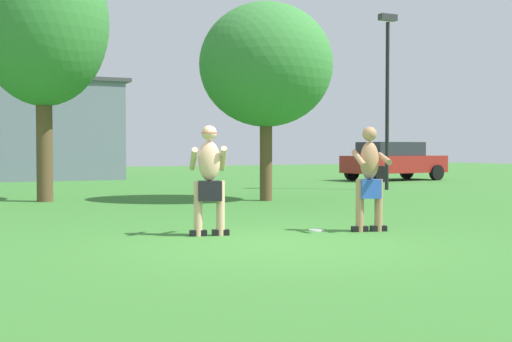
{
  "coord_description": "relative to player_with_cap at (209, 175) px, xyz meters",
  "views": [
    {
      "loc": [
        -4.36,
        -8.4,
        1.33
      ],
      "look_at": [
        0.78,
        2.25,
        0.94
      ],
      "focal_mm": 48.29,
      "sensor_mm": 36.0,
      "label": 1
    }
  ],
  "objects": [
    {
      "name": "player_with_cap",
      "position": [
        0.0,
        0.0,
        0.0
      ],
      "size": [
        0.69,
        0.65,
        1.69
      ],
      "color": "black",
      "rests_on": "ground_plane"
    },
    {
      "name": "tree_behind_players",
      "position": [
        -1.2,
        8.01,
        3.49
      ],
      "size": [
        3.21,
        3.21,
        6.52
      ],
      "color": "brown",
      "rests_on": "ground_plane"
    },
    {
      "name": "tree_right_field",
      "position": [
        3.91,
        5.89,
        2.5
      ],
      "size": [
        3.38,
        3.38,
        5.01
      ],
      "color": "brown",
      "rests_on": "ground_plane"
    },
    {
      "name": "lamp_post",
      "position": [
        9.43,
        8.27,
        2.51
      ],
      "size": [
        0.6,
        0.24,
        5.58
      ],
      "color": "black",
      "rests_on": "ground_plane"
    },
    {
      "name": "frisbee",
      "position": [
        1.78,
        -0.19,
        -0.91
      ],
      "size": [
        0.25,
        0.25,
        0.03
      ],
      "primitive_type": "cylinder",
      "color": "white",
      "rests_on": "ground_plane"
    },
    {
      "name": "car_red_near_post",
      "position": [
        13.57,
        13.43,
        -0.1
      ],
      "size": [
        4.42,
        2.28,
        1.58
      ],
      "color": "maroon",
      "rests_on": "ground_plane"
    },
    {
      "name": "player_in_blue",
      "position": [
        2.5,
        -0.63,
        -0.05
      ],
      "size": [
        0.69,
        0.67,
        1.68
      ],
      "color": "black",
      "rests_on": "ground_plane"
    },
    {
      "name": "ground_plane",
      "position": [
        0.47,
        -1.3,
        -0.93
      ],
      "size": [
        80.0,
        80.0,
        0.0
      ],
      "primitive_type": "plane",
      "color": "#38752D"
    }
  ]
}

